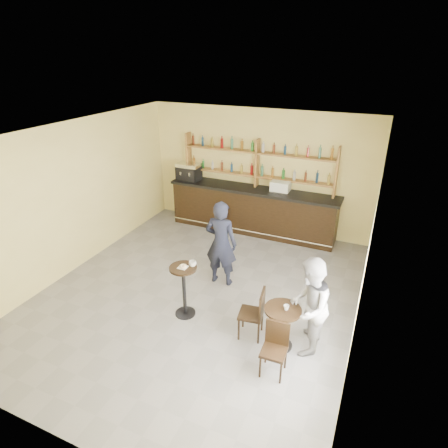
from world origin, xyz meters
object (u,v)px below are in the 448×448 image
at_px(chair_south, 274,351).
at_px(patron_second, 309,307).
at_px(espresso_machine, 189,171).
at_px(chair_west, 251,313).
at_px(pastry_case, 280,187).
at_px(pedestal_table, 184,291).
at_px(cafe_table, 281,328).
at_px(man_main, 221,243).
at_px(bar_counter, 252,210).

bearing_deg(chair_south, patron_second, 63.48).
height_order(espresso_machine, chair_west, espresso_machine).
height_order(espresso_machine, patron_second, patron_second).
bearing_deg(pastry_case, chair_west, -78.86).
xyz_separation_m(espresso_machine, pedestal_table, (1.95, -3.83, -0.94)).
xyz_separation_m(espresso_machine, cafe_table, (3.81, -3.92, -1.07)).
bearing_deg(man_main, cafe_table, 138.60).
distance_m(chair_west, patron_second, 1.00).
distance_m(bar_counter, patron_second, 4.46).
height_order(espresso_machine, chair_south, espresso_machine).
distance_m(pastry_case, chair_west, 4.03).
height_order(bar_counter, cafe_table, bar_counter).
distance_m(pedestal_table, chair_south, 2.03).
height_order(pedestal_table, chair_west, pedestal_table).
relative_size(bar_counter, chair_west, 4.90).
relative_size(man_main, patron_second, 1.09).
relative_size(chair_south, patron_second, 0.51).
distance_m(pedestal_table, patron_second, 2.26).
height_order(chair_west, chair_south, chair_west).
xyz_separation_m(espresso_machine, patron_second, (4.19, -3.81, -0.61)).
bearing_deg(chair_south, cafe_table, 92.62).
xyz_separation_m(man_main, patron_second, (2.06, -1.23, -0.08)).
bearing_deg(bar_counter, pastry_case, 0.00).
xyz_separation_m(pedestal_table, man_main, (0.18, 1.25, 0.41)).
bearing_deg(bar_counter, patron_second, -58.83).
bearing_deg(pastry_case, chair_south, -72.95).
bearing_deg(patron_second, pedestal_table, -90.34).
height_order(cafe_table, patron_second, patron_second).
xyz_separation_m(bar_counter, man_main, (0.25, -2.58, 0.31)).
xyz_separation_m(cafe_table, patron_second, (0.37, 0.12, 0.46)).
bearing_deg(chair_west, chair_south, 34.34).
bearing_deg(man_main, pedestal_table, 79.16).
relative_size(bar_counter, pedestal_table, 4.43).
xyz_separation_m(chair_south, patron_second, (0.32, 0.72, 0.41)).
xyz_separation_m(espresso_machine, man_main, (2.13, -2.58, -0.53)).
bearing_deg(chair_south, pedestal_table, 157.86).
relative_size(espresso_machine, pedestal_table, 0.62).
distance_m(pastry_case, man_main, 2.66).
xyz_separation_m(man_main, chair_south, (1.73, -1.94, -0.49)).
distance_m(espresso_machine, cafe_table, 5.57).
bearing_deg(cafe_table, patron_second, 17.27).
xyz_separation_m(chair_west, chair_south, (0.60, -0.65, -0.03)).
relative_size(cafe_table, chair_south, 0.89).
distance_m(bar_counter, chair_west, 4.12).
xyz_separation_m(espresso_machine, chair_west, (3.26, -3.87, -0.99)).
xyz_separation_m(man_main, cafe_table, (1.68, -1.34, -0.54)).
relative_size(pastry_case, man_main, 0.26).
bearing_deg(patron_second, espresso_machine, -133.19).
height_order(espresso_machine, pedestal_table, espresso_machine).
bearing_deg(bar_counter, chair_south, -66.38).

